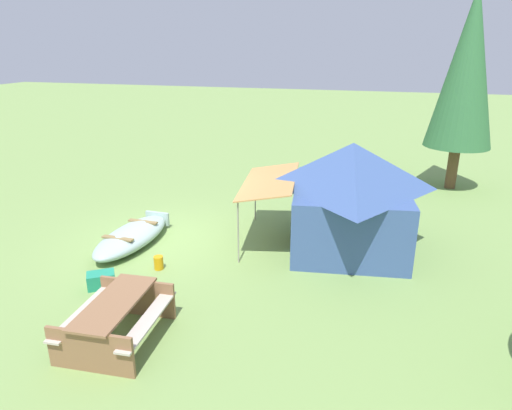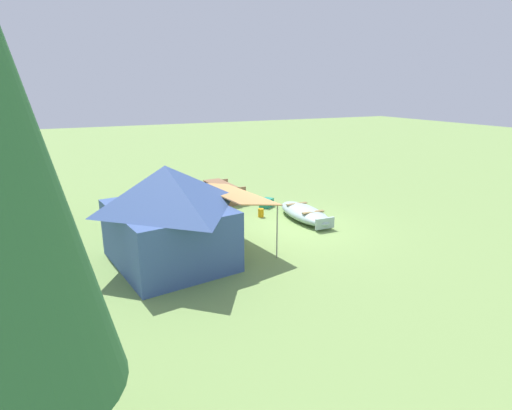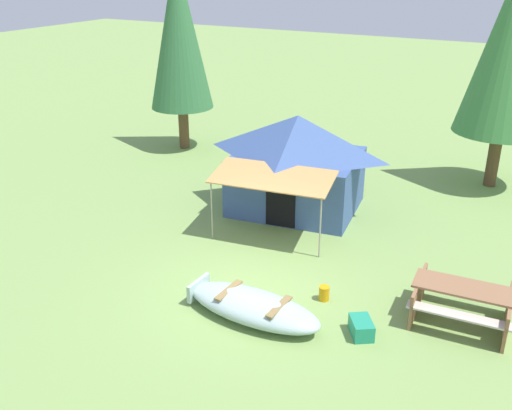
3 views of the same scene
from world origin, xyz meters
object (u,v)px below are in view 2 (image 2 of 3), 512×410
canvas_cabin_tent (168,213)px  fuel_can (261,213)px  picnic_table (220,190)px  beached_rowboat (305,213)px  cooler_box (267,203)px

canvas_cabin_tent → fuel_can: 4.71m
canvas_cabin_tent → picnic_table: (4.94, -3.31, -0.86)m
beached_rowboat → picnic_table: (3.45, 1.75, 0.23)m
cooler_box → fuel_can: (-1.03, 0.76, -0.01)m
beached_rowboat → cooler_box: 2.03m
beached_rowboat → picnic_table: 3.87m
canvas_cabin_tent → cooler_box: bearing=-53.1°
canvas_cabin_tent → picnic_table: canvas_cabin_tent is taller
beached_rowboat → picnic_table: bearing=26.9°
beached_rowboat → fuel_can: (0.95, 1.21, -0.09)m
cooler_box → picnic_table: bearing=41.5°
canvas_cabin_tent → cooler_box: 5.89m
beached_rowboat → cooler_box: (1.98, 0.45, -0.09)m
canvas_cabin_tent → cooler_box: size_ratio=8.06×
canvas_cabin_tent → picnic_table: bearing=-33.9°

